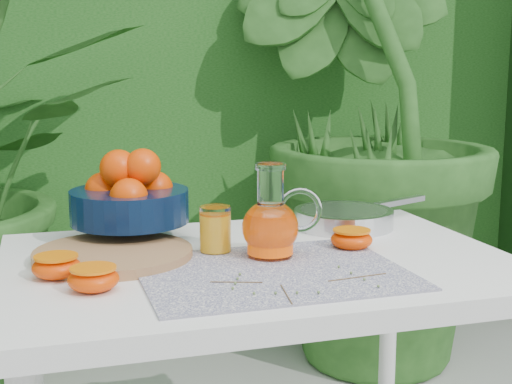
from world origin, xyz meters
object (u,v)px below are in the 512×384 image
object	(u,v)px
white_table	(259,297)
fruit_bowl	(130,198)
cutting_board	(113,254)
saute_pan	(345,217)
juice_pitcher	(271,225)

from	to	relation	value
white_table	fruit_bowl	world-z (taller)	fruit_bowl
cutting_board	saute_pan	xyz separation A→B (m)	(0.55, 0.13, 0.01)
saute_pan	white_table	bearing A→B (deg)	-143.55
cutting_board	juice_pitcher	distance (m)	0.32
cutting_board	fruit_bowl	size ratio (longest dim) A/B	1.09
fruit_bowl	juice_pitcher	distance (m)	0.34
juice_pitcher	saute_pan	size ratio (longest dim) A/B	0.44
cutting_board	saute_pan	bearing A→B (deg)	13.23
fruit_bowl	saute_pan	bearing A→B (deg)	-2.05
cutting_board	fruit_bowl	distance (m)	0.18
white_table	saute_pan	distance (m)	0.36
fruit_bowl	white_table	bearing A→B (deg)	-44.13
fruit_bowl	saute_pan	world-z (taller)	fruit_bowl
cutting_board	white_table	bearing A→B (deg)	-14.52
white_table	saute_pan	bearing A→B (deg)	36.45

